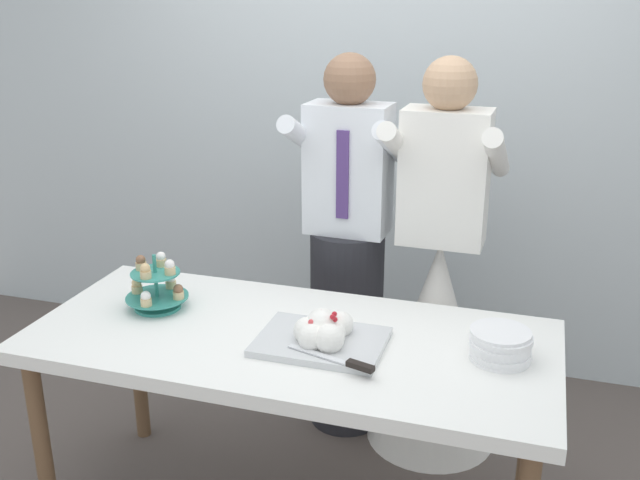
{
  "coord_description": "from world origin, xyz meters",
  "views": [
    {
      "loc": [
        0.76,
        -2.08,
        1.89
      ],
      "look_at": [
        0.06,
        0.15,
        1.07
      ],
      "focal_mm": 40.29,
      "sensor_mm": 36.0,
      "label": 1
    }
  ],
  "objects_px": {
    "cupcake_stand": "(157,287)",
    "person_groom": "(347,269)",
    "person_bride": "(436,317)",
    "main_cake_tray": "(322,334)",
    "plate_stack": "(501,345)",
    "dessert_table": "(290,354)"
  },
  "relations": [
    {
      "from": "main_cake_tray",
      "to": "plate_stack",
      "type": "height_order",
      "value": "main_cake_tray"
    },
    {
      "from": "main_cake_tray",
      "to": "person_bride",
      "type": "relative_size",
      "value": 0.26
    },
    {
      "from": "dessert_table",
      "to": "plate_stack",
      "type": "bearing_deg",
      "value": 3.19
    },
    {
      "from": "main_cake_tray",
      "to": "person_bride",
      "type": "xyz_separation_m",
      "value": [
        0.28,
        0.74,
        -0.24
      ]
    },
    {
      "from": "dessert_table",
      "to": "cupcake_stand",
      "type": "distance_m",
      "value": 0.56
    },
    {
      "from": "plate_stack",
      "to": "person_bride",
      "type": "distance_m",
      "value": 0.76
    },
    {
      "from": "cupcake_stand",
      "to": "person_groom",
      "type": "distance_m",
      "value": 0.86
    },
    {
      "from": "cupcake_stand",
      "to": "plate_stack",
      "type": "bearing_deg",
      "value": -1.02
    },
    {
      "from": "person_groom",
      "to": "person_bride",
      "type": "height_order",
      "value": "same"
    },
    {
      "from": "person_groom",
      "to": "cupcake_stand",
      "type": "bearing_deg",
      "value": -129.96
    },
    {
      "from": "dessert_table",
      "to": "plate_stack",
      "type": "xyz_separation_m",
      "value": [
        0.7,
        0.04,
        0.12
      ]
    },
    {
      "from": "plate_stack",
      "to": "person_groom",
      "type": "xyz_separation_m",
      "value": [
        -0.69,
        0.68,
        -0.08
      ]
    },
    {
      "from": "plate_stack",
      "to": "person_groom",
      "type": "bearing_deg",
      "value": 135.55
    },
    {
      "from": "cupcake_stand",
      "to": "person_groom",
      "type": "height_order",
      "value": "person_groom"
    },
    {
      "from": "dessert_table",
      "to": "plate_stack",
      "type": "distance_m",
      "value": 0.71
    },
    {
      "from": "person_groom",
      "to": "main_cake_tray",
      "type": "bearing_deg",
      "value": -81.02
    },
    {
      "from": "plate_stack",
      "to": "person_bride",
      "type": "xyz_separation_m",
      "value": [
        -0.29,
        0.66,
        -0.24
      ]
    },
    {
      "from": "dessert_table",
      "to": "main_cake_tray",
      "type": "height_order",
      "value": "main_cake_tray"
    },
    {
      "from": "main_cake_tray",
      "to": "plate_stack",
      "type": "xyz_separation_m",
      "value": [
        0.57,
        0.08,
        0.01
      ]
    },
    {
      "from": "plate_stack",
      "to": "person_groom",
      "type": "relative_size",
      "value": 0.12
    },
    {
      "from": "main_cake_tray",
      "to": "person_bride",
      "type": "height_order",
      "value": "person_bride"
    },
    {
      "from": "cupcake_stand",
      "to": "person_bride",
      "type": "distance_m",
      "value": 1.17
    }
  ]
}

